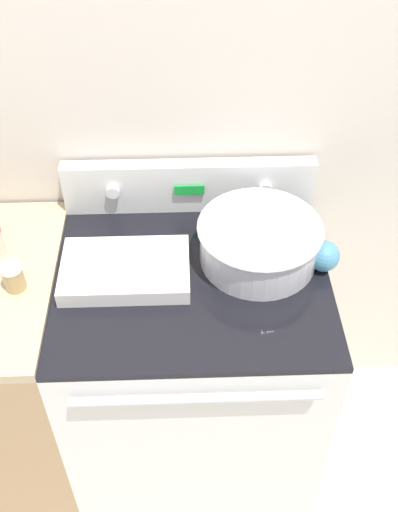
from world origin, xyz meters
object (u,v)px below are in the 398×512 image
ladle (323,255)px  spice_jar_white_cap (13,277)px  mixing_bowl (259,240)px  casserole_dish (125,269)px

ladle → spice_jar_white_cap: bearing=-175.6°
mixing_bowl → ladle: (0.18, -0.03, -0.03)m
mixing_bowl → spice_jar_white_cap: (-0.66, -0.10, -0.02)m
mixing_bowl → ladle: mixing_bowl is taller
casserole_dish → spice_jar_white_cap: size_ratio=4.46×
mixing_bowl → casserole_dish: 0.38m
casserole_dish → ladle: bearing=2.2°
mixing_bowl → casserole_dish: (-0.37, -0.06, -0.04)m
casserole_dish → ladle: ladle is taller
ladle → spice_jar_white_cap: size_ratio=3.37×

